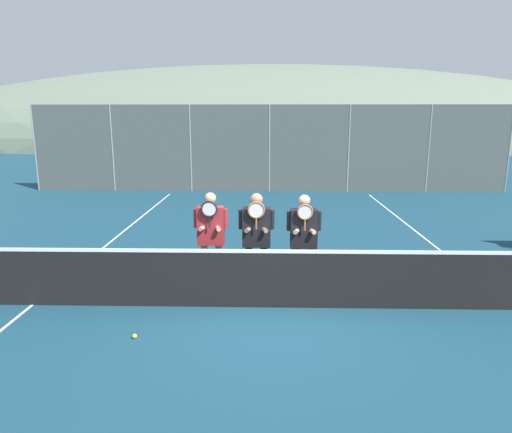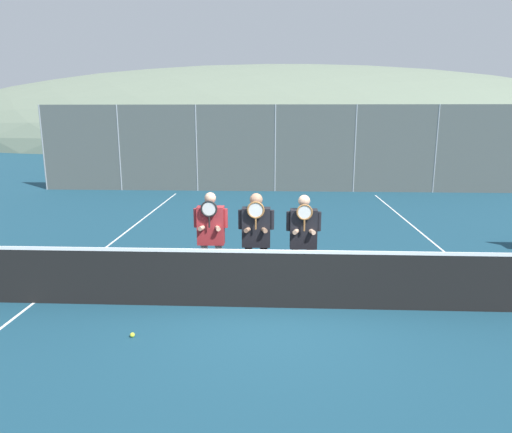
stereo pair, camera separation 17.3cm
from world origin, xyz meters
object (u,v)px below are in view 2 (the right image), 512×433
at_px(car_left_of_center, 269,161).
at_px(tennis_ball_on_court, 132,335).
at_px(player_leftmost, 211,233).
at_px(car_far_left, 170,161).
at_px(player_center_right, 303,237).
at_px(car_center, 372,161).
at_px(player_center_left, 256,234).

height_order(car_left_of_center, tennis_ball_on_court, car_left_of_center).
height_order(player_leftmost, tennis_ball_on_court, player_leftmost).
distance_m(player_leftmost, car_far_left, 15.16).
height_order(car_far_left, tennis_ball_on_court, car_far_left).
bearing_deg(player_center_right, car_center, 74.44).
distance_m(player_leftmost, tennis_ball_on_court, 2.30).
xyz_separation_m(player_leftmost, car_left_of_center, (0.77, 14.66, -0.15)).
xyz_separation_m(car_far_left, tennis_ball_on_court, (3.24, -16.45, -0.84)).
bearing_deg(car_left_of_center, player_center_right, -86.70).
distance_m(car_far_left, tennis_ball_on_court, 16.79).
xyz_separation_m(car_left_of_center, tennis_ball_on_court, (-1.65, -16.52, -0.87)).
xyz_separation_m(player_leftmost, player_center_right, (1.62, -0.15, -0.01)).
height_order(player_leftmost, car_left_of_center, player_leftmost).
distance_m(player_center_right, car_left_of_center, 14.83).
distance_m(car_far_left, car_center, 9.91).
xyz_separation_m(player_center_left, player_center_right, (0.82, -0.03, -0.03)).
relative_size(car_left_of_center, car_center, 0.98).
bearing_deg(car_left_of_center, player_center_left, -89.86).
xyz_separation_m(player_center_right, tennis_ball_on_court, (-2.51, -1.71, -1.02)).
xyz_separation_m(player_center_right, car_center, (4.16, 14.94, -0.12)).
xyz_separation_m(player_center_left, car_far_left, (-4.93, 14.70, -0.21)).
distance_m(car_far_left, car_left_of_center, 4.89).
distance_m(player_leftmost, car_center, 15.88).
height_order(player_leftmost, player_center_right, player_leftmost).
bearing_deg(tennis_ball_on_court, car_far_left, 101.13).
bearing_deg(car_far_left, car_left_of_center, 0.82).
distance_m(player_leftmost, player_center_left, 0.82).
distance_m(player_center_left, car_center, 15.72).
bearing_deg(player_center_left, tennis_ball_on_court, -134.08).
height_order(player_center_left, car_far_left, player_center_left).
height_order(player_center_left, car_left_of_center, player_center_left).
bearing_deg(player_leftmost, car_far_left, 105.78).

